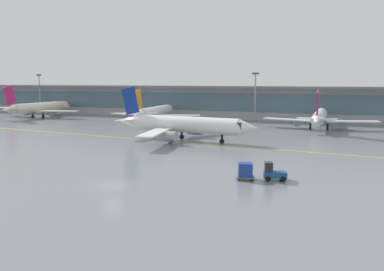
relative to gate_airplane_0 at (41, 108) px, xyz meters
The scene contains 11 objects.
ground_plane 92.19m from the gate_airplane_0, 44.40° to the right, with size 400.00×400.00×0.00m, color slate.
taxiway_centreline_stripe 68.17m from the gate_airplane_0, 28.16° to the right, with size 110.00×0.36×0.01m, color yellow.
terminal_concourse 68.32m from the gate_airplane_0, 15.41° to the left, with size 226.97×11.00×9.60m.
gate_airplane_0 is the anchor object (origin of this frame).
gate_airplane_1 38.93m from the gate_airplane_0, ahead, with size 25.64×27.68×9.16m.
gate_airplane_2 81.77m from the gate_airplane_0, ahead, with size 26.19×28.15×9.33m.
taxiing_regional_jet 66.82m from the gate_airplane_0, 26.78° to the right, with size 30.31×28.03×10.04m.
baggage_tug 98.68m from the gate_airplane_0, 34.28° to the right, with size 2.89×2.21×2.10m.
cargo_dolly_lead 96.73m from the gate_airplane_0, 35.72° to the right, with size 2.47×2.13×1.94m.
apron_light_mast_0 16.05m from the gate_airplane_0, 131.87° to the left, with size 1.80×0.36×13.22m.
apron_light_mast_1 64.89m from the gate_airplane_0, ahead, with size 1.80×0.36×13.31m.
Camera 1 is at (24.50, -38.49, 11.38)m, focal length 39.66 mm.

